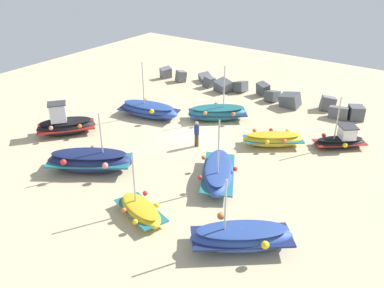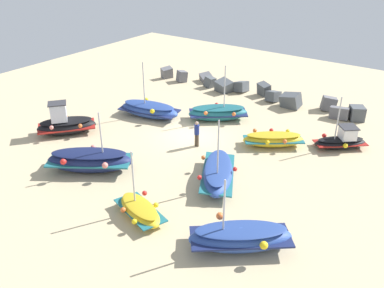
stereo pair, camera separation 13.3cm
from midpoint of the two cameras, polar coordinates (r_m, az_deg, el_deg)
name	(u,v)px [view 1 (the left image)]	position (r m, az deg, el deg)	size (l,w,h in m)	color
ground_plane	(190,134)	(27.41, -0.44, 1.34)	(44.87, 44.87, 0.00)	#C6B289
fishing_boat_0	(218,113)	(29.44, 3.44, 4.37)	(4.24, 3.88, 4.00)	#1E6670
fishing_boat_1	(273,139)	(26.24, 11.03, 0.67)	(3.87, 3.37, 0.90)	gold
fishing_boat_2	(90,160)	(23.70, -14.15, -2.23)	(4.94, 4.07, 3.57)	navy
fishing_boat_3	(149,110)	(30.06, -6.14, 4.75)	(4.76, 2.50, 4.06)	#2D4C9E
fishing_boat_4	(218,173)	(22.14, 3.48, -3.98)	(3.58, 4.71, 3.97)	#2D4C9E
fishing_boat_5	(65,124)	(28.49, -17.32, 2.61)	(3.57, 3.90, 2.27)	black
fishing_boat_6	(341,140)	(27.19, 19.80, 0.49)	(3.27, 3.08, 3.42)	black
fishing_boat_7	(141,210)	(19.72, -7.32, -9.08)	(3.27, 2.17, 3.33)	gold
fishing_boat_8	(241,237)	(17.92, 6.66, -12.62)	(4.50, 4.08, 3.47)	#2D4C9E
person_walking	(197,132)	(25.48, 0.50, 1.65)	(0.32, 0.32, 1.69)	brown
breakwater_rocks	(258,92)	(34.03, 8.97, 7.15)	(18.22, 3.01, 1.43)	slate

